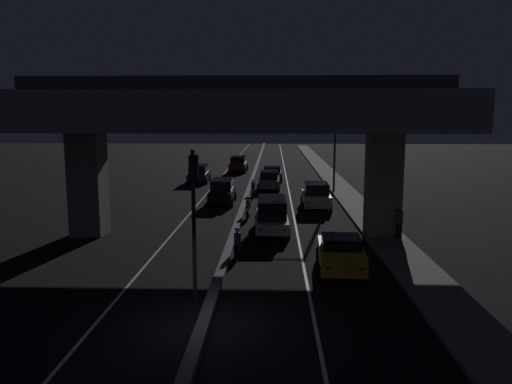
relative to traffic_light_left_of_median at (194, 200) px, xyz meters
The scene contains 20 objects.
ground_plane 4.24m from the traffic_light_left_of_median, 74.29° to the right, with size 200.00×200.00×0.00m, color black.
lane_line_left_inner 33.21m from the traffic_light_left_of_median, 94.96° to the left, with size 0.12×126.00×0.00m, color beige.
lane_line_right_inner 33.33m from the traffic_light_left_of_median, 83.00° to the left, with size 0.12×126.00×0.00m, color beige.
median_divider 33.08m from the traffic_light_left_of_median, 88.97° to the left, with size 0.39×126.00×0.28m, color #4C4C51.
sidewalk_right 27.53m from the traffic_light_left_of_median, 71.49° to the left, with size 2.15×126.00×0.15m, color #5B5956.
elevated_overpass 10.19m from the traffic_light_left_of_median, 86.53° to the left, with size 23.06×9.07×8.52m.
traffic_light_left_of_median is the anchor object (origin of this frame).
street_lamp 26.50m from the traffic_light_left_of_median, 73.53° to the left, with size 2.48×0.32×8.89m.
car_taxi_yellow_lead 7.21m from the traffic_light_left_of_median, 33.16° to the left, with size 2.09×4.01×1.52m.
car_white_second 11.40m from the traffic_light_left_of_median, 76.30° to the left, with size 2.00×4.70×1.88m.
car_silver_third 19.16m from the traffic_light_left_of_median, 72.49° to the left, with size 2.00×4.12×1.78m.
car_grey_fourth 27.20m from the traffic_light_left_of_median, 85.05° to the left, with size 1.92×4.11×1.64m.
car_dark_green_fifth 32.70m from the traffic_light_left_of_median, 85.46° to the left, with size 1.96×3.94×1.47m.
car_black_lead_oncoming 19.90m from the traffic_light_left_of_median, 93.11° to the left, with size 1.85×4.55×1.81m.
car_dark_blue_second_oncoming 31.82m from the traffic_light_left_of_median, 98.27° to the left, with size 2.03×4.45×1.69m.
car_dark_red_third_oncoming 40.77m from the traffic_light_left_of_median, 91.90° to the left, with size 2.09×4.79×1.80m.
motorcycle_black_filtering_near 6.30m from the traffic_light_left_of_median, 78.79° to the left, with size 0.33×1.83×1.43m.
motorcycle_white_filtering_mid 14.56m from the traffic_light_left_of_median, 85.46° to the left, with size 0.34×1.98×1.43m.
motorcycle_red_filtering_far 22.54m from the traffic_light_left_of_median, 87.19° to the left, with size 0.33×2.03×1.48m.
pedestrian_on_sidewalk 13.03m from the traffic_light_left_of_median, 43.65° to the left, with size 0.36×0.36×1.69m.
Camera 1 is at (2.13, -14.57, 6.48)m, focal length 35.00 mm.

